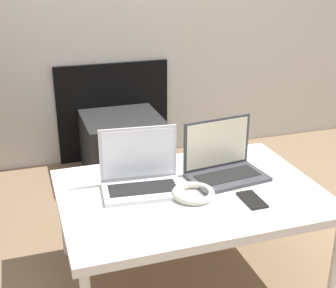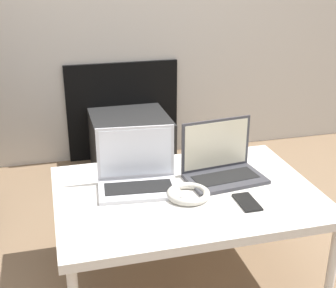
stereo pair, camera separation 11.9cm
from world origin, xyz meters
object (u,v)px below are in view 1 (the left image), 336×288
headphones (193,193)px  tv (123,145)px  phone (252,200)px  laptop_left (141,174)px  laptop_right (223,163)px

headphones → tv: bearing=91.0°
phone → tv: size_ratio=0.29×
tv → phone: bearing=-80.1°
laptop_left → laptop_right: 0.37m
laptop_left → phone: (0.39, -0.25, -0.05)m
phone → tv: phone is taller
headphones → phone: (0.21, -0.11, -0.01)m
laptop_right → phone: (0.01, -0.25, -0.05)m
laptop_left → phone: size_ratio=2.40×
laptop_left → laptop_right: size_ratio=0.99×
headphones → tv: headphones is taller
laptop_left → laptop_right: (0.37, -0.00, 0.00)m
laptop_left → tv: size_ratio=0.69×
laptop_right → phone: size_ratio=2.43×
laptop_right → tv: 1.12m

